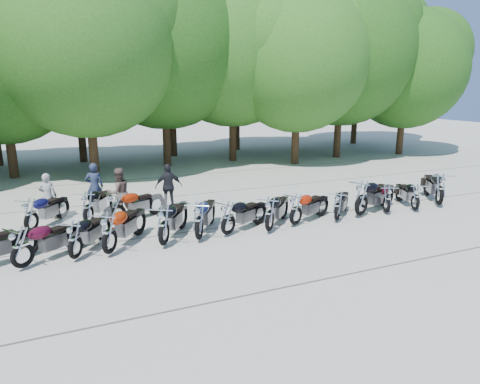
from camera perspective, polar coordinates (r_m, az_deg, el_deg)
name	(u,v)px	position (r m, az deg, el deg)	size (l,w,h in m)	color
ground	(260,239)	(12.63, 2.73, -6.34)	(90.00, 90.00, 0.00)	#A49F94
tree_2	(0,66)	(23.57, -29.31, 14.43)	(7.31, 7.31, 8.97)	#3A2614
tree_3	(85,43)	(22.02, -20.01, 18.14)	(8.70, 8.70, 10.67)	#3A2614
tree_4	(163,43)	(24.53, -10.26, 18.93)	(9.13, 9.13, 11.20)	#3A2614
tree_5	(232,48)	(25.90, -1.02, 18.71)	(9.04, 9.04, 11.10)	#3A2614
tree_6	(298,60)	(25.03, 7.71, 17.02)	(8.00, 8.00, 9.82)	#3A2614
tree_7	(342,53)	(27.89, 13.43, 17.62)	(8.79, 8.79, 10.79)	#3A2614
tree_8	(406,69)	(30.38, 21.28, 15.00)	(7.53, 7.53, 9.25)	#3A2614
tree_11	(76,67)	(27.12, -21.07, 15.32)	(7.56, 7.56, 9.28)	#3A2614
tree_12	(171,65)	(28.04, -9.24, 16.42)	(7.88, 7.88, 9.67)	#3A2614
tree_13	(237,62)	(30.59, -0.46, 16.94)	(8.31, 8.31, 10.20)	#3A2614
tree_14	(297,65)	(31.16, 7.64, 16.38)	(8.02, 8.02, 9.84)	#3A2614
tree_15	(359,51)	(35.36, 15.57, 17.64)	(9.67, 9.67, 11.86)	#3A2614
motorcycle_1	(21,246)	(11.66, -27.12, -6.44)	(0.66, 2.18, 1.23)	#3F081B
motorcycle_2	(75,239)	(11.73, -21.19, -5.82)	(0.64, 2.11, 1.19)	black
motorcycle_3	(109,232)	(11.74, -17.08, -5.08)	(0.72, 2.37, 1.34)	#A02305
motorcycle_4	(164,224)	(11.99, -10.16, -4.28)	(0.72, 2.37, 1.34)	black
motorcycle_5	(199,220)	(12.32, -5.49, -3.68)	(0.71, 2.34, 1.32)	#0E163F
motorcycle_6	(228,217)	(12.70, -1.59, -3.35)	(0.65, 2.14, 1.21)	black
motorcycle_7	(270,213)	(13.02, 3.99, -2.81)	(0.68, 2.24, 1.27)	black
motorcycle_8	(296,208)	(13.71, 7.48, -2.17)	(0.65, 2.13, 1.21)	#9C1A05
motorcycle_9	(338,205)	(14.41, 12.90, -1.75)	(0.62, 2.03, 1.15)	black
motorcycle_10	(362,197)	(15.10, 15.94, -0.66)	(0.77, 2.54, 1.44)	black
motorcycle_11	(387,198)	(15.79, 19.02, -0.80)	(0.62, 2.04, 1.15)	#330610
motorcycle_12	(416,196)	(16.47, 22.40, -0.52)	(0.62, 2.03, 1.15)	black
motorcycle_13	(440,188)	(17.46, 25.15, 0.45)	(0.77, 2.52, 1.43)	black
motorcycle_14	(31,214)	(14.44, -26.15, -2.63)	(0.66, 2.17, 1.23)	#0D0C38
motorcycle_15	(88,207)	(14.39, -19.63, -1.89)	(0.70, 2.31, 1.31)	black
motorcycle_16	(117,206)	(14.34, -16.08, -1.87)	(0.65, 2.15, 1.21)	#981F05
rider_0	(48,196)	(15.70, -24.24, -0.52)	(0.58, 0.38, 1.59)	gray
rider_1	(119,193)	(15.11, -15.84, -0.10)	(0.83, 0.65, 1.71)	brown
rider_2	(169,186)	(15.81, -9.49, 0.75)	(0.97, 0.40, 1.66)	black
rider_3	(94,186)	(16.30, -18.83, 0.70)	(0.63, 0.41, 1.73)	#202A44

